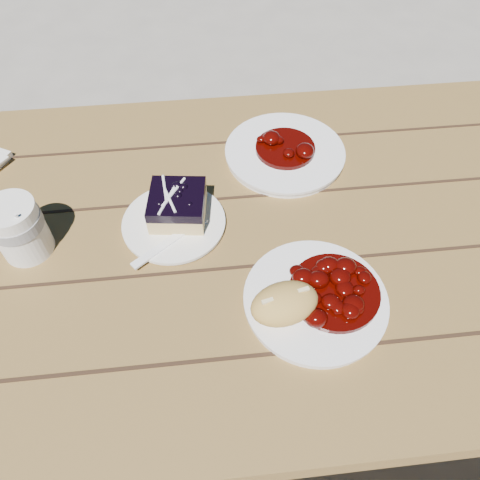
{
  "coord_description": "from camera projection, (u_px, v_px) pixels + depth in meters",
  "views": [
    {
      "loc": [
        0.05,
        -0.53,
        1.4
      ],
      "look_at": [
        0.1,
        -0.07,
        0.81
      ],
      "focal_mm": 35.0,
      "sensor_mm": 36.0,
      "label": 1
    }
  ],
  "objects": [
    {
      "name": "fork_dessert",
      "position": [
        162.0,
        246.0,
        0.8
      ],
      "size": [
        0.14,
        0.12,
        0.0
      ],
      "primitive_type": null,
      "rotation": [
        0.0,
        0.0,
        -0.91
      ],
      "color": "white",
      "rests_on": "dessert_plate"
    },
    {
      "name": "main_plate",
      "position": [
        315.0,
        301.0,
        0.74
      ],
      "size": [
        0.22,
        0.22,
        0.02
      ],
      "primitive_type": "cylinder",
      "color": "white",
      "rests_on": "picnic_table"
    },
    {
      "name": "coffee_cup",
      "position": [
        19.0,
        229.0,
        0.77
      ],
      "size": [
        0.08,
        0.08,
        0.11
      ],
      "primitive_type": "cylinder",
      "color": "white",
      "rests_on": "picnic_table"
    },
    {
      "name": "second_stew",
      "position": [
        286.0,
        142.0,
        0.93
      ],
      "size": [
        0.12,
        0.12,
        0.04
      ],
      "primitive_type": null,
      "color": "#390402",
      "rests_on": "second_plate"
    },
    {
      "name": "blueberry_cake",
      "position": [
        178.0,
        205.0,
        0.82
      ],
      "size": [
        0.11,
        0.11,
        0.06
      ],
      "rotation": [
        0.0,
        0.0,
        -0.13
      ],
      "color": "#D6BA75",
      "rests_on": "dessert_plate"
    },
    {
      "name": "bread_roll",
      "position": [
        284.0,
        304.0,
        0.69
      ],
      "size": [
        0.12,
        0.09,
        0.05
      ],
      "primitive_type": "ellipsoid",
      "rotation": [
        0.0,
        0.0,
        0.23
      ],
      "color": "tan",
      "rests_on": "main_plate"
    },
    {
      "name": "ground",
      "position": [
        204.0,
        389.0,
        1.42
      ],
      "size": [
        60.0,
        60.0,
        0.0
      ],
      "primitive_type": "plane",
      "color": "gray",
      "rests_on": "ground"
    },
    {
      "name": "picnic_table",
      "position": [
        187.0,
        284.0,
        0.96
      ],
      "size": [
        2.0,
        1.55,
        0.75
      ],
      "color": "brown",
      "rests_on": "ground"
    },
    {
      "name": "dessert_plate",
      "position": [
        174.0,
        223.0,
        0.84
      ],
      "size": [
        0.18,
        0.18,
        0.01
      ],
      "primitive_type": "cylinder",
      "color": "white",
      "rests_on": "picnic_table"
    },
    {
      "name": "goulash_stew",
      "position": [
        336.0,
        286.0,
        0.72
      ],
      "size": [
        0.14,
        0.14,
        0.04
      ],
      "primitive_type": null,
      "color": "#390402",
      "rests_on": "main_plate"
    },
    {
      "name": "second_plate",
      "position": [
        285.0,
        153.0,
        0.95
      ],
      "size": [
        0.24,
        0.24,
        0.02
      ],
      "primitive_type": "cylinder",
      "color": "white",
      "rests_on": "picnic_table"
    }
  ]
}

